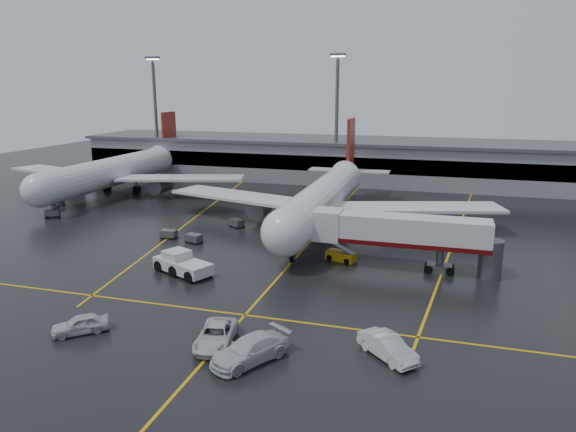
% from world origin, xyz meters
% --- Properties ---
extents(ground, '(220.00, 220.00, 0.00)m').
position_xyz_m(ground, '(0.00, 0.00, 0.00)').
color(ground, black).
rests_on(ground, ground).
extents(apron_line_centre, '(0.25, 90.00, 0.02)m').
position_xyz_m(apron_line_centre, '(0.00, 0.00, 0.01)').
color(apron_line_centre, gold).
rests_on(apron_line_centre, ground).
extents(apron_line_stop, '(60.00, 0.25, 0.02)m').
position_xyz_m(apron_line_stop, '(0.00, -22.00, 0.01)').
color(apron_line_stop, gold).
rests_on(apron_line_stop, ground).
extents(apron_line_left, '(9.99, 69.35, 0.02)m').
position_xyz_m(apron_line_left, '(-20.00, 10.00, 0.01)').
color(apron_line_left, gold).
rests_on(apron_line_left, ground).
extents(apron_line_right, '(7.57, 69.64, 0.02)m').
position_xyz_m(apron_line_right, '(18.00, 10.00, 0.01)').
color(apron_line_right, gold).
rests_on(apron_line_right, ground).
extents(terminal, '(122.00, 19.00, 8.60)m').
position_xyz_m(terminal, '(0.00, 47.93, 4.32)').
color(terminal, gray).
rests_on(terminal, ground).
extents(light_mast_left, '(3.00, 1.20, 25.45)m').
position_xyz_m(light_mast_left, '(-45.00, 42.00, 14.47)').
color(light_mast_left, '#595B60').
rests_on(light_mast_left, ground).
extents(light_mast_mid, '(3.00, 1.20, 25.45)m').
position_xyz_m(light_mast_mid, '(-5.00, 42.00, 14.47)').
color(light_mast_mid, '#595B60').
rests_on(light_mast_mid, ground).
extents(main_airliner, '(48.80, 45.60, 14.10)m').
position_xyz_m(main_airliner, '(0.00, 9.70, 4.21)').
color(main_airliner, silver).
rests_on(main_airliner, ground).
extents(second_airliner, '(48.80, 45.60, 14.10)m').
position_xyz_m(second_airliner, '(-42.00, 21.70, 4.21)').
color(second_airliner, silver).
rests_on(second_airliner, ground).
extents(jet_bridge, '(19.90, 3.40, 6.05)m').
position_xyz_m(jet_bridge, '(11.87, -6.00, 3.93)').
color(jet_bridge, silver).
rests_on(jet_bridge, ground).
extents(pushback_tractor, '(7.38, 5.32, 2.45)m').
position_xyz_m(pushback_tractor, '(-10.22, -13.96, 0.98)').
color(pushback_tractor, silver).
rests_on(pushback_tractor, ground).
extents(belt_loader, '(3.67, 2.48, 2.15)m').
position_xyz_m(belt_loader, '(5.20, -5.01, 0.53)').
color(belt_loader, gold).
rests_on(belt_loader, ground).
extents(service_van_a, '(3.60, 6.03, 1.57)m').
position_xyz_m(service_van_a, '(-0.18, -27.66, 0.78)').
color(service_van_a, silver).
rests_on(service_van_a, ground).
extents(service_van_b, '(5.45, 6.65, 1.81)m').
position_xyz_m(service_van_b, '(3.19, -29.23, 0.91)').
color(service_van_b, silver).
rests_on(service_van_b, ground).
extents(service_van_c, '(4.96, 4.82, 1.69)m').
position_xyz_m(service_van_c, '(12.63, -25.86, 0.84)').
color(service_van_c, silver).
rests_on(service_van_c, ground).
extents(service_van_d, '(4.52, 4.22, 1.51)m').
position_xyz_m(service_van_d, '(-11.46, -28.88, 0.75)').
color(service_van_d, silver).
rests_on(service_van_d, ground).
extents(baggage_cart_a, '(2.26, 1.76, 1.12)m').
position_xyz_m(baggage_cart_a, '(-14.06, -3.39, 0.63)').
color(baggage_cart_a, '#595B60').
rests_on(baggage_cart_a, ground).
extents(baggage_cart_b, '(2.10, 1.46, 1.12)m').
position_xyz_m(baggage_cart_b, '(-18.10, -2.50, 0.63)').
color(baggage_cart_b, '#595B60').
rests_on(baggage_cart_b, ground).
extents(baggage_cart_c, '(2.38, 2.12, 1.12)m').
position_xyz_m(baggage_cart_c, '(-11.70, 5.32, 0.63)').
color(baggage_cart_c, '#595B60').
rests_on(baggage_cart_c, ground).
extents(baggage_cart_d, '(2.23, 1.70, 1.12)m').
position_xyz_m(baggage_cart_d, '(-45.54, 9.78, 0.63)').
color(baggage_cart_d, '#595B60').
rests_on(baggage_cart_d, ground).
extents(baggage_cart_e, '(2.36, 2.03, 1.12)m').
position_xyz_m(baggage_cart_e, '(-40.81, 2.90, 0.63)').
color(baggage_cart_e, '#595B60').
rests_on(baggage_cart_e, ground).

